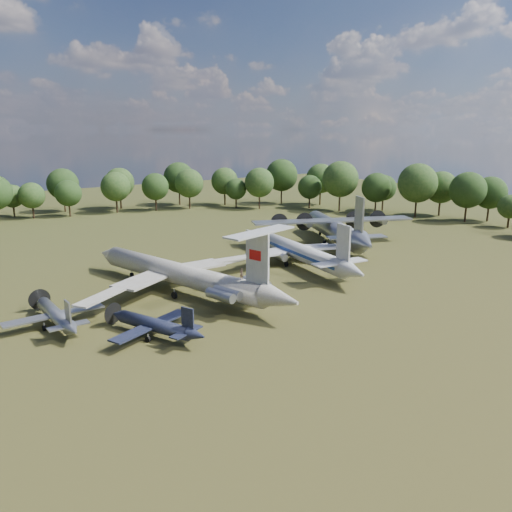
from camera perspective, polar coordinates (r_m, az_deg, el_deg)
ground at (r=77.99m, az=-4.45°, el=-3.62°), size 300.00×300.00×0.00m
il62_airliner at (r=75.93m, az=-8.71°, el=-2.48°), size 45.04×52.75×4.48m
tu104_jet at (r=91.07m, az=4.51°, el=0.33°), size 36.39×44.96×4.09m
an12_transport at (r=108.07m, az=8.95°, el=2.70°), size 48.09×50.12×5.15m
small_prop_west at (r=60.59m, az=-11.49°, el=-8.05°), size 16.82×19.18×2.34m
small_prop_northwest at (r=67.04m, az=-21.89°, el=-6.57°), size 12.70×17.00×2.44m
person_on_il62 at (r=66.42m, az=-1.68°, el=-2.03°), size 0.61×0.44×1.56m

